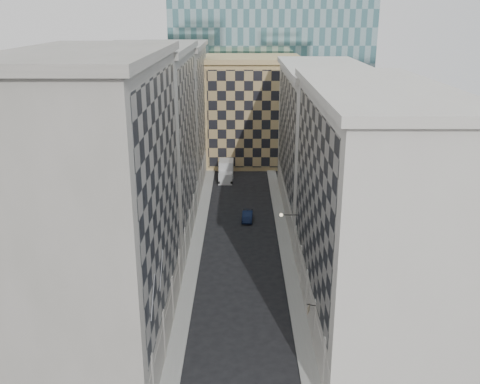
{
  "coord_description": "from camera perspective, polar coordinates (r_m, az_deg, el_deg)",
  "views": [
    {
      "loc": [
        0.03,
        -27.69,
        26.2
      ],
      "look_at": [
        -0.06,
        13.04,
        12.42
      ],
      "focal_mm": 40.0,
      "sensor_mm": 36.0,
      "label": 1
    }
  ],
  "objects": [
    {
      "name": "bldg_left_a",
      "position": [
        42.69,
        -14.7,
        -1.62
      ],
      "size": [
        10.8,
        22.8,
        23.7
      ],
      "color": "gray",
      "rests_on": "ground"
    },
    {
      "name": "tan_block",
      "position": [
        97.07,
        1.3,
        8.74
      ],
      "size": [
        16.8,
        14.8,
        18.8
      ],
      "color": "tan",
      "rests_on": "ground"
    },
    {
      "name": "bldg_right_a",
      "position": [
        46.82,
        13.52,
        -1.67
      ],
      "size": [
        10.8,
        26.8,
        20.7
      ],
      "color": "beige",
      "rests_on": "ground"
    },
    {
      "name": "bracket_lamp",
      "position": [
        55.59,
        4.6,
        -2.45
      ],
      "size": [
        1.98,
        0.36,
        0.36
      ],
      "color": "black",
      "rests_on": "ground"
    },
    {
      "name": "dark_car",
      "position": [
        70.52,
        0.8,
        -2.56
      ],
      "size": [
        1.58,
        3.94,
        1.27
      ],
      "primitive_type": "imported",
      "rotation": [
        0.0,
        0.0,
        -0.06
      ],
      "color": "#0F1A39",
      "rests_on": "ground"
    },
    {
      "name": "flagpoles_left",
      "position": [
        38.75,
        -8.82,
        -9.56
      ],
      "size": [
        0.1,
        6.33,
        2.33
      ],
      "color": "gray",
      "rests_on": "ground"
    },
    {
      "name": "bldg_right_b",
      "position": [
        72.4,
        8.78,
        5.42
      ],
      "size": [
        10.8,
        28.8,
        19.7
      ],
      "color": "beige",
      "rests_on": "ground"
    },
    {
      "name": "bldg_left_c",
      "position": [
        84.81,
        -7.35,
        8.1
      ],
      "size": [
        10.8,
        22.8,
        21.7
      ],
      "color": "gray",
      "rests_on": "ground"
    },
    {
      "name": "box_truck",
      "position": [
        87.42,
        -1.5,
        2.17
      ],
      "size": [
        2.39,
        5.66,
        3.08
      ],
      "rotation": [
        0.0,
        0.0,
        -0.02
      ],
      "color": "silver",
      "rests_on": "ground"
    },
    {
      "name": "bldg_left_b",
      "position": [
        63.43,
        -9.82,
        4.86
      ],
      "size": [
        10.8,
        22.8,
        22.7
      ],
      "color": "gray",
      "rests_on": "ground"
    },
    {
      "name": "sidewalk_east",
      "position": [
        63.54,
        4.84,
        -5.65
      ],
      "size": [
        1.5,
        100.0,
        0.15
      ],
      "primitive_type": "cube",
      "color": "gray",
      "rests_on": "ground"
    },
    {
      "name": "shop_sign",
      "position": [
        43.72,
        7.35,
        -12.24
      ],
      "size": [
        0.71,
        0.62,
        0.72
      ],
      "rotation": [
        0.0,
        0.0,
        -0.34
      ],
      "color": "black",
      "rests_on": "ground"
    },
    {
      "name": "church_tower",
      "position": [
        109.69,
        0.11,
        19.09
      ],
      "size": [
        7.2,
        7.2,
        51.5
      ],
      "color": "#2E2824",
      "rests_on": "ground"
    },
    {
      "name": "sidewalk_west",
      "position": [
        63.55,
        -4.68,
        -5.64
      ],
      "size": [
        1.5,
        100.0,
        0.15
      ],
      "primitive_type": "cube",
      "color": "gray",
      "rests_on": "ground"
    }
  ]
}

